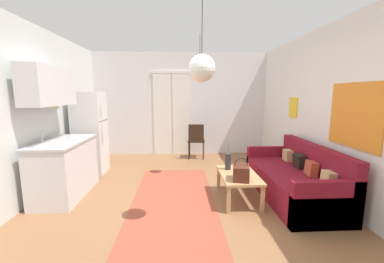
{
  "coord_description": "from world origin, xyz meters",
  "views": [
    {
      "loc": [
        -0.03,
        -3.07,
        1.63
      ],
      "look_at": [
        0.2,
        1.5,
        0.9
      ],
      "focal_mm": 22.35,
      "sensor_mm": 36.0,
      "label": 1
    }
  ],
  "objects": [
    {
      "name": "wall_back",
      "position": [
        -0.01,
        3.38,
        1.34
      ],
      "size": [
        4.73,
        0.13,
        2.69
      ],
      "color": "silver",
      "rests_on": "ground_plane"
    },
    {
      "name": "pendant_lamp_near",
      "position": [
        0.21,
        -0.39,
        1.91
      ],
      "size": [
        0.3,
        0.3,
        0.94
      ],
      "color": "black"
    },
    {
      "name": "handbag",
      "position": [
        0.83,
        0.13,
        0.53
      ],
      "size": [
        0.28,
        0.33,
        0.32
      ],
      "color": "#512319",
      "rests_on": "coffee_table"
    },
    {
      "name": "refrigerator",
      "position": [
        -1.87,
        1.86,
        0.83
      ],
      "size": [
        0.58,
        0.58,
        1.67
      ],
      "color": "white",
      "rests_on": "ground_plane"
    },
    {
      "name": "area_rug",
      "position": [
        -0.14,
        0.34,
        0.01
      ],
      "size": [
        1.24,
        3.03,
        0.01
      ],
      "primitive_type": "cube",
      "color": "#9E4733",
      "rests_on": "ground_plane"
    },
    {
      "name": "couch",
      "position": [
        1.8,
        0.45,
        0.27
      ],
      "size": [
        0.87,
        1.95,
        0.84
      ],
      "color": "maroon",
      "rests_on": "ground_plane"
    },
    {
      "name": "coffee_table",
      "position": [
        0.86,
        0.39,
        0.36
      ],
      "size": [
        0.55,
        0.93,
        0.42
      ],
      "color": "tan",
      "rests_on": "ground_plane"
    },
    {
      "name": "pendant_lamp_far",
      "position": [
        0.34,
        1.4,
        1.94
      ],
      "size": [
        0.23,
        0.23,
        0.86
      ],
      "color": "black"
    },
    {
      "name": "ground_plane",
      "position": [
        0.0,
        0.0,
        -0.05
      ],
      "size": [
        5.13,
        7.27,
        0.1
      ],
      "primitive_type": "cube",
      "color": "#8E603D"
    },
    {
      "name": "bamboo_vase",
      "position": [
        0.74,
        0.61,
        0.55
      ],
      "size": [
        0.1,
        0.1,
        0.48
      ],
      "color": "#2D2D33",
      "rests_on": "coffee_table"
    },
    {
      "name": "accent_chair",
      "position": [
        0.38,
        2.81,
        0.5
      ],
      "size": [
        0.46,
        0.44,
        0.88
      ],
      "rotation": [
        0.0,
        0.0,
        3.04
      ],
      "color": "black",
      "rests_on": "ground_plane"
    },
    {
      "name": "wall_right",
      "position": [
        2.31,
        0.0,
        1.35
      ],
      "size": [
        0.12,
        6.87,
        2.69
      ],
      "color": "white",
      "rests_on": "ground_plane"
    },
    {
      "name": "kitchen_counter",
      "position": [
        -1.9,
        0.7,
        0.76
      ],
      "size": [
        0.62,
        1.26,
        2.03
      ],
      "color": "silver",
      "rests_on": "ground_plane"
    }
  ]
}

